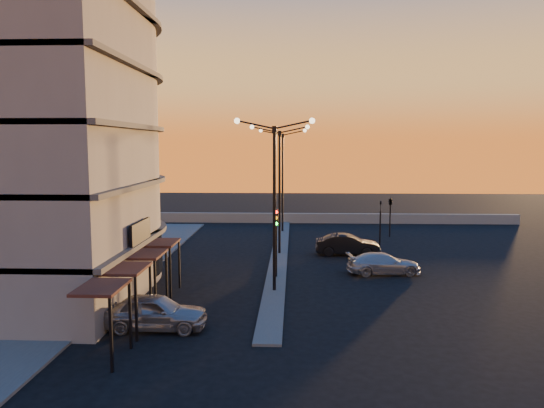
{
  "coord_description": "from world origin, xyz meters",
  "views": [
    {
      "loc": [
        1.07,
        -28.47,
        8.09
      ],
      "look_at": [
        -0.44,
        7.32,
        4.06
      ],
      "focal_mm": 35.0,
      "sensor_mm": 36.0,
      "label": 1
    }
  ],
  "objects": [
    {
      "name": "signal_east_b",
      "position": [
        9.5,
        18.0,
        3.1
      ],
      "size": [
        0.42,
        1.99,
        3.6
      ],
      "color": "black",
      "rests_on": "ground"
    },
    {
      "name": "building",
      "position": [
        -14.0,
        0.03,
        11.91
      ],
      "size": [
        14.35,
        17.08,
        25.0
      ],
      "color": "slate",
      "rests_on": "ground"
    },
    {
      "name": "signal_east_a",
      "position": [
        8.0,
        14.0,
        1.93
      ],
      "size": [
        0.13,
        0.16,
        3.6
      ],
      "color": "black",
      "rests_on": "ground"
    },
    {
      "name": "traffic_light_main",
      "position": [
        0.0,
        2.87,
        2.89
      ],
      "size": [
        0.28,
        0.44,
        4.25
      ],
      "color": "black",
      "rests_on": "ground"
    },
    {
      "name": "ground",
      "position": [
        0.0,
        0.0,
        0.0
      ],
      "size": [
        120.0,
        120.0,
        0.0
      ],
      "primitive_type": "plane",
      "color": "black",
      "rests_on": "ground"
    },
    {
      "name": "streetlamp_far",
      "position": [
        0.0,
        20.0,
        5.59
      ],
      "size": [
        4.32,
        0.32,
        9.51
      ],
      "color": "black",
      "rests_on": "ground"
    },
    {
      "name": "car_wagon",
      "position": [
        6.7,
        4.39,
        0.67
      ],
      "size": [
        4.75,
        2.33,
        1.33
      ],
      "primitive_type": "imported",
      "rotation": [
        0.0,
        0.0,
        1.68
      ],
      "color": "#A6AAAE",
      "rests_on": "ground"
    },
    {
      "name": "car_sedan",
      "position": [
        5.0,
        10.04,
        0.77
      ],
      "size": [
        4.7,
        1.76,
        1.53
      ],
      "primitive_type": "imported",
      "rotation": [
        0.0,
        0.0,
        1.54
      ],
      "color": "black",
      "rests_on": "ground"
    },
    {
      "name": "car_hatchback",
      "position": [
        -5.04,
        -6.15,
        0.79
      ],
      "size": [
        4.63,
        1.86,
        1.58
      ],
      "primitive_type": "imported",
      "rotation": [
        0.0,
        0.0,
        1.57
      ],
      "color": "#919298",
      "rests_on": "ground"
    },
    {
      "name": "median",
      "position": [
        0.0,
        10.0,
        0.06
      ],
      "size": [
        1.2,
        36.0,
        0.12
      ],
      "primitive_type": "cube",
      "color": "#50504E",
      "rests_on": "ground"
    },
    {
      "name": "sidewalk_west",
      "position": [
        -10.5,
        4.0,
        0.06
      ],
      "size": [
        5.0,
        40.0,
        0.12
      ],
      "primitive_type": "cube",
      "color": "#50504E",
      "rests_on": "ground"
    },
    {
      "name": "parapet",
      "position": [
        2.0,
        26.0,
        0.5
      ],
      "size": [
        44.0,
        0.5,
        1.0
      ],
      "primitive_type": "cube",
      "color": "slate",
      "rests_on": "ground"
    },
    {
      "name": "streetlamp_mid",
      "position": [
        0.0,
        10.0,
        5.59
      ],
      "size": [
        4.32,
        0.32,
        9.51
      ],
      "color": "black",
      "rests_on": "ground"
    },
    {
      "name": "streetlamp_near",
      "position": [
        0.0,
        0.0,
        5.59
      ],
      "size": [
        4.32,
        0.32,
        9.51
      ],
      "color": "black",
      "rests_on": "ground"
    }
  ]
}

